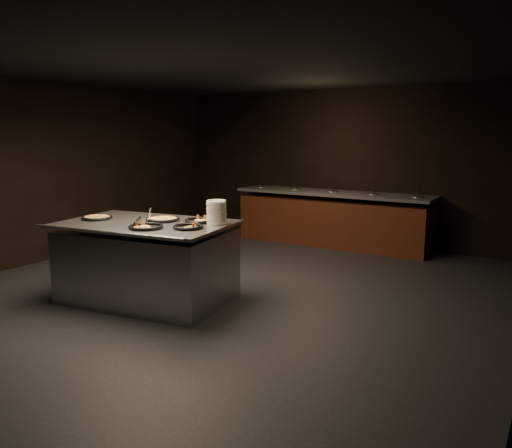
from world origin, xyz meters
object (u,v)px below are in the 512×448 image
object	(u,v)px
pan_veggie_whole	(97,217)
serving_counter	(147,263)
plate_stack	(216,213)
pan_cheese_whole	(163,219)

from	to	relation	value
pan_veggie_whole	serving_counter	bearing A→B (deg)	12.42
plate_stack	pan_veggie_whole	size ratio (longest dim) A/B	0.74
pan_veggie_whole	pan_cheese_whole	world-z (taller)	same
pan_veggie_whole	plate_stack	bearing A→B (deg)	18.91
plate_stack	pan_veggie_whole	distance (m)	1.60
serving_counter	pan_veggie_whole	size ratio (longest dim) A/B	5.86
plate_stack	pan_cheese_whole	world-z (taller)	plate_stack
pan_veggie_whole	pan_cheese_whole	bearing A→B (deg)	24.05
serving_counter	pan_cheese_whole	xyz separation A→B (m)	(0.10, 0.20, 0.54)
plate_stack	pan_cheese_whole	xyz separation A→B (m)	(-0.71, -0.16, -0.12)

